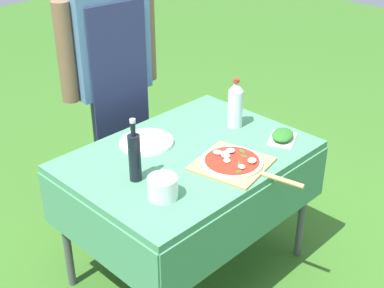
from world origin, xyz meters
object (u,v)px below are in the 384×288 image
water_bottle (235,104)px  mixing_tub (163,187)px  plate_stack (147,142)px  herb_container (283,136)px  pizza_on_peel (234,163)px  prep_table (189,167)px  oil_bottle (135,157)px  person_cook (110,66)px

water_bottle → mixing_tub: water_bottle is taller
plate_stack → herb_container: bearing=-41.8°
pizza_on_peel → herb_container: (0.37, -0.01, 0.01)m
plate_stack → mixing_tub: bearing=-122.9°
pizza_on_peel → water_bottle: water_bottle is taller
herb_container → mixing_tub: size_ratio=1.64×
prep_table → herb_container: 0.51m
prep_table → pizza_on_peel: pizza_on_peel is taller
oil_bottle → plate_stack: (0.25, 0.22, -0.11)m
oil_bottle → water_bottle: (0.72, 0.03, 0.01)m
water_bottle → herb_container: size_ratio=1.26×
oil_bottle → mixing_tub: (-0.01, -0.19, -0.07)m
prep_table → plate_stack: plate_stack is taller
prep_table → pizza_on_peel: (0.06, -0.24, 0.10)m
pizza_on_peel → oil_bottle: oil_bottle is taller
person_cook → water_bottle: person_cook is taller
person_cook → oil_bottle: person_cook is taller
pizza_on_peel → oil_bottle: size_ratio=1.81×
pizza_on_peel → mixing_tub: size_ratio=4.15×
oil_bottle → water_bottle: bearing=2.7°
person_cook → mixing_tub: person_cook is taller
pizza_on_peel → oil_bottle: bearing=138.2°
mixing_tub → pizza_on_peel: bearing=-6.5°
herb_container → oil_bottle: bearing=162.6°
person_cook → herb_container: size_ratio=7.62×
person_cook → water_bottle: bearing=117.8°
pizza_on_peel → water_bottle: bearing=28.4°
prep_table → herb_container: (0.43, -0.25, 0.11)m
prep_table → mixing_tub: mixing_tub is taller
prep_table → person_cook: (0.11, 0.73, 0.31)m
oil_bottle → herb_container: size_ratio=1.40×
oil_bottle → mixing_tub: oil_bottle is taller
water_bottle → oil_bottle: bearing=-177.3°
oil_bottle → water_bottle: 0.72m
pizza_on_peel → water_bottle: 0.43m
pizza_on_peel → mixing_tub: bearing=161.9°
pizza_on_peel → oil_bottle: (-0.40, 0.23, 0.11)m
prep_table → water_bottle: 0.44m
pizza_on_peel → plate_stack: (-0.15, 0.45, -0.00)m
mixing_tub → plate_stack: size_ratio=0.48×
herb_container → plate_stack: (-0.52, 0.46, -0.01)m
person_cook → plate_stack: (-0.19, -0.52, -0.22)m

